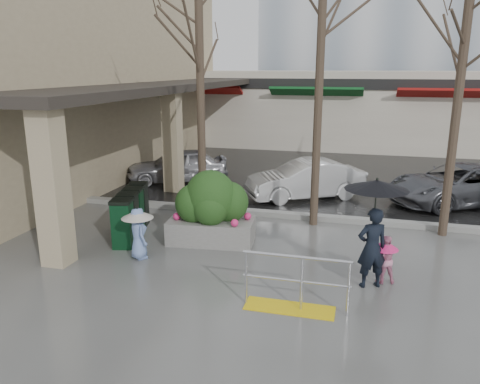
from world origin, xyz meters
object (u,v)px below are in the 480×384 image
at_px(handrail, 293,290).
at_px(tree_mideast, 465,36).
at_px(woman, 374,222).
at_px(child_pink, 384,256).
at_px(tree_west, 199,32).
at_px(car_b, 306,180).
at_px(planter, 212,208).
at_px(car_c, 459,184).
at_px(car_a, 177,165).
at_px(news_boxes, 131,213).
at_px(tree_midwest, 322,23).
at_px(child_blue, 138,228).

relative_size(handrail, tree_mideast, 0.29).
bearing_deg(woman, child_pink, -157.64).
xyz_separation_m(tree_west, child_pink, (4.93, -3.26, -4.52)).
height_order(tree_west, car_b, tree_west).
height_order(planter, car_c, planter).
bearing_deg(car_c, car_b, -112.87).
xyz_separation_m(woman, car_a, (-6.96, 7.19, -0.69)).
relative_size(news_boxes, car_c, 0.48).
height_order(child_pink, car_a, car_a).
bearing_deg(handrail, tree_mideast, 56.81).
height_order(tree_midwest, car_b, tree_midwest).
bearing_deg(car_a, planter, 4.18).
distance_m(child_pink, planter, 4.21).
height_order(car_a, car_c, same).
height_order(child_blue, car_b, car_b).
bearing_deg(car_b, news_boxes, -69.40).
xyz_separation_m(child_blue, car_c, (7.71, 6.55, -0.08)).
height_order(tree_west, tree_mideast, tree_west).
bearing_deg(tree_midwest, car_a, 146.18).
distance_m(tree_midwest, child_pink, 5.95).
distance_m(child_blue, news_boxes, 1.57).
bearing_deg(child_pink, handrail, 28.71).
bearing_deg(tree_mideast, car_c, 74.67).
bearing_deg(car_c, car_a, -122.80).
bearing_deg(child_pink, woman, 29.75).
bearing_deg(news_boxes, planter, -11.41).
xyz_separation_m(tree_mideast, woman, (-1.83, -3.52, -3.54)).
bearing_deg(planter, tree_west, 114.98).
bearing_deg(car_a, child_blue, -9.94).
distance_m(tree_midwest, news_boxes, 6.72).
xyz_separation_m(planter, news_boxes, (-2.12, -0.08, -0.27)).
bearing_deg(tree_west, car_b, 44.47).
distance_m(tree_mideast, news_boxes, 9.04).
xyz_separation_m(child_pink, news_boxes, (-6.13, 1.19, 0.03)).
bearing_deg(planter, news_boxes, -177.97).
relative_size(handrail, child_pink, 1.93).
bearing_deg(tree_west, child_blue, -95.73).
bearing_deg(woman, car_b, -94.81).
xyz_separation_m(handrail, woman, (1.31, 1.28, 0.94)).
height_order(news_boxes, car_b, car_b).
height_order(tree_midwest, car_a, tree_midwest).
relative_size(tree_mideast, child_blue, 5.55).
relative_size(tree_west, tree_midwest, 0.97).
xyz_separation_m(child_blue, car_a, (-1.94, 7.05, -0.08)).
distance_m(handrail, news_boxes, 5.32).
height_order(child_pink, car_c, car_c).
height_order(tree_midwest, child_blue, tree_midwest).
bearing_deg(planter, woman, -22.17).
bearing_deg(tree_midwest, car_c, 37.24).
height_order(planter, car_a, planter).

